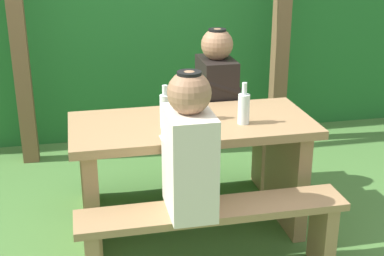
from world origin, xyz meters
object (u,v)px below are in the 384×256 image
object	(u,v)px
bottle_left	(195,105)
bottle_right	(165,110)
bench_far	(176,152)
bottle_center	(244,108)
person_white_shirt	(189,149)
cell_phone	(174,121)
bench_near	(213,228)
drinking_glass	(181,121)
person_black_coat	(216,86)
picnic_table	(192,158)

from	to	relation	value
bottle_left	bottle_right	distance (m)	0.21
bench_far	bottle_center	bearing A→B (deg)	-65.41
person_white_shirt	cell_phone	distance (m)	0.52
person_white_shirt	cell_phone	bearing A→B (deg)	87.67
bottle_left	bench_far	bearing A→B (deg)	93.12
bench_near	drinking_glass	world-z (taller)	drinking_glass
cell_phone	bench_near	bearing A→B (deg)	-67.41
person_black_coat	bottle_right	world-z (taller)	person_black_coat
bench_far	drinking_glass	bearing A→B (deg)	-97.70
person_white_shirt	bench_near	bearing A→B (deg)	-1.54
bottle_center	cell_phone	xyz separation A→B (m)	(-0.38, 0.11, -0.09)
person_white_shirt	person_black_coat	bearing A→B (deg)	68.44
bottle_left	bottle_right	size ratio (longest dim) A/B	0.90
bottle_left	cell_phone	xyz separation A→B (m)	(-0.13, -0.02, -0.09)
person_black_coat	cell_phone	size ratio (longest dim) A/B	5.14
person_white_shirt	bottle_center	distance (m)	0.58
person_white_shirt	bottle_left	bearing A→B (deg)	74.33
drinking_glass	person_black_coat	bearing A→B (deg)	59.20
bench_near	person_black_coat	xyz separation A→B (m)	(0.28, 1.02, 0.45)
bench_far	person_white_shirt	xyz separation A→B (m)	(-0.12, -1.02, 0.45)
picnic_table	bench_near	size ratio (longest dim) A/B	1.00
bench_far	cell_phone	size ratio (longest dim) A/B	10.00
bench_near	bottle_left	world-z (taller)	bottle_left
person_black_coat	drinking_glass	world-z (taller)	person_black_coat
picnic_table	bottle_right	distance (m)	0.38
drinking_glass	bottle_left	world-z (taller)	bottle_left
bench_far	person_white_shirt	size ratio (longest dim) A/B	1.95
bottle_center	bench_near	bearing A→B (deg)	-123.95
person_white_shirt	picnic_table	bearing A→B (deg)	76.32
bench_near	bottle_right	world-z (taller)	bottle_right
bench_far	bottle_right	size ratio (longest dim) A/B	5.74
person_white_shirt	bench_far	bearing A→B (deg)	83.08
person_white_shirt	bottle_center	bearing A→B (deg)	45.58
person_white_shirt	bottle_left	distance (m)	0.56
bottle_left	person_black_coat	bearing A→B (deg)	62.40
bench_near	bottle_center	world-z (taller)	bottle_center
bench_far	person_black_coat	distance (m)	0.53
bench_far	bottle_center	size ratio (longest dim) A/B	5.82
cell_phone	drinking_glass	bearing A→B (deg)	-67.59
picnic_table	bottle_left	bearing A→B (deg)	45.72
bench_far	person_black_coat	xyz separation A→B (m)	(0.28, -0.00, 0.45)
bench_near	bottle_left	bearing A→B (deg)	87.19
person_white_shirt	bottle_right	world-z (taller)	person_white_shirt
bottle_right	cell_phone	xyz separation A→B (m)	(0.06, 0.08, -0.10)
bench_near	cell_phone	size ratio (longest dim) A/B	10.00
bench_near	bench_far	world-z (taller)	same
bottle_right	cell_phone	distance (m)	0.14
person_white_shirt	drinking_glass	distance (m)	0.41
person_black_coat	cell_phone	bearing A→B (deg)	-127.40
picnic_table	cell_phone	distance (m)	0.26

